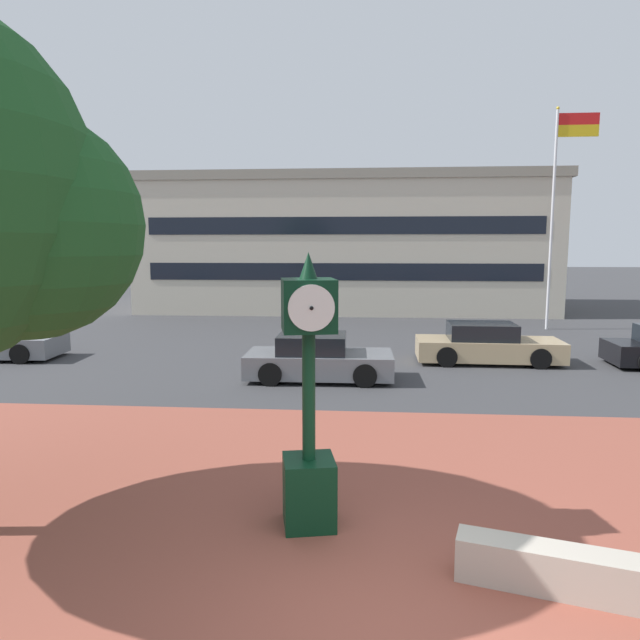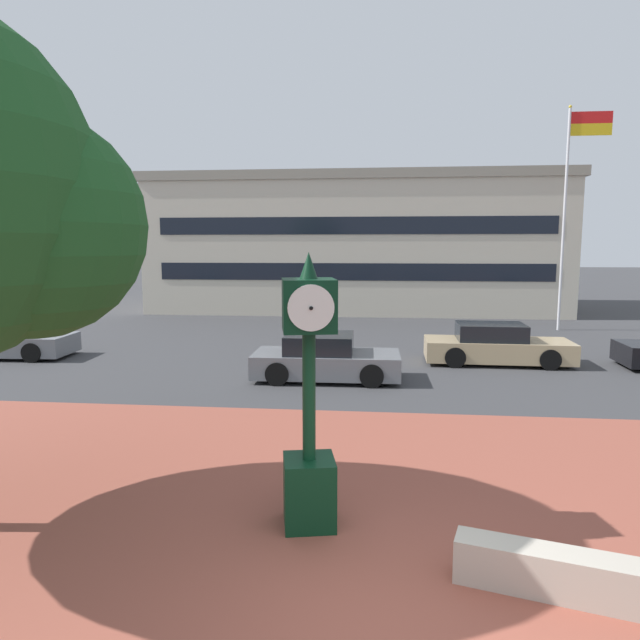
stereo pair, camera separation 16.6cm
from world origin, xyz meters
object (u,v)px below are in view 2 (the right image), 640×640
at_px(car_street_far, 5,340).
at_px(flagpole_primary, 570,198).
at_px(street_clock, 309,408).
at_px(car_street_mid, 496,346).
at_px(car_street_distant, 325,359).
at_px(civic_building, 356,244).

relative_size(car_street_far, flagpole_primary, 0.45).
relative_size(street_clock, car_street_mid, 0.80).
relative_size(car_street_distant, flagpole_primary, 0.42).
bearing_deg(civic_building, street_clock, -88.95).
height_order(flagpole_primary, civic_building, flagpole_primary).
distance_m(car_street_mid, car_street_distant, 5.88).
distance_m(street_clock, car_street_mid, 12.03).
bearing_deg(car_street_far, street_clock, 44.77).
bearing_deg(car_street_mid, car_street_distant, -61.49).
relative_size(street_clock, flagpole_primary, 0.38).
xyz_separation_m(street_clock, flagpole_primary, (9.12, 18.77, 4.16)).
bearing_deg(street_clock, civic_building, 79.52).
relative_size(street_clock, car_street_distant, 0.89).
distance_m(street_clock, car_street_distant, 8.44).
xyz_separation_m(car_street_distant, flagpole_primary, (9.71, 10.42, 5.21)).
height_order(car_street_far, civic_building, civic_building).
xyz_separation_m(car_street_far, civic_building, (11.11, 17.17, 3.27)).
xyz_separation_m(car_street_mid, car_street_far, (-16.25, -0.65, -0.00)).
bearing_deg(car_street_mid, civic_building, -161.53).
bearing_deg(car_street_far, civic_building, 143.72).
xyz_separation_m(street_clock, car_street_distant, (-0.59, 8.36, -1.05)).
distance_m(car_street_distant, flagpole_primary, 15.16).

